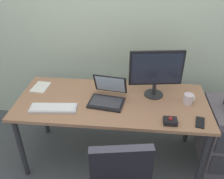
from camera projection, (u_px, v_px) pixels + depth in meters
The scene contains 10 objects.
ground_plane at pixel (112, 156), 2.63m from camera, with size 8.00×8.00×0.00m, color #464A4D.
back_wall at pixel (119, 8), 2.50m from camera, with size 6.00×0.10×2.80m, color beige.
desk at pixel (112, 107), 2.28m from camera, with size 1.76×0.75×0.73m.
monitor_main at pixel (156, 71), 2.19m from camera, with size 0.49×0.18×0.45m.
keyboard at pixel (53, 108), 2.12m from camera, with size 0.42×0.17×0.03m.
laptop at pixel (108, 96), 2.22m from camera, with size 0.35×0.35×0.23m.
trackball_mouse at pixel (170, 121), 1.96m from camera, with size 0.11×0.09×0.07m.
coffee_mug at pixel (189, 99), 2.18m from camera, with size 0.10×0.09×0.09m.
paper_notepad at pixel (41, 87), 2.44m from camera, with size 0.15×0.21×0.01m, color white.
cell_phone at pixel (200, 122), 1.97m from camera, with size 0.07×0.14×0.01m, color black.
Camera 1 is at (0.18, -1.85, 2.00)m, focal length 38.77 mm.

